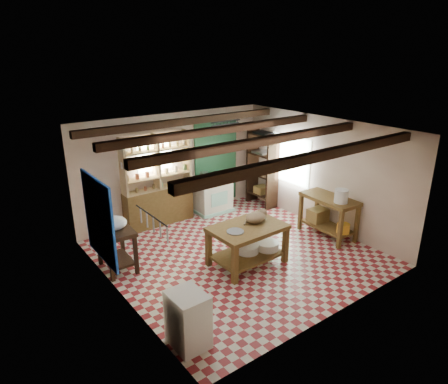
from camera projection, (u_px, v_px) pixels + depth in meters
floor at (236, 254)px, 8.28m from camera, size 5.00×5.00×0.02m
ceiling at (238, 129)px, 7.40m from camera, size 5.00×5.00×0.02m
wall_back at (174, 166)px, 9.73m from camera, size 5.00×0.04×2.60m
wall_front at (341, 241)px, 5.95m from camera, size 5.00×0.04×2.60m
wall_left at (116, 227)px, 6.44m from camera, size 0.04×5.00×2.60m
wall_right at (322, 173)px, 9.24m from camera, size 0.04×5.00×2.60m
ceiling_beams at (238, 136)px, 7.44m from camera, size 5.00×3.80×0.15m
blue_wall_patch at (99, 220)px, 7.20m from camera, size 0.04×1.40×1.60m
green_wall_patch at (216, 161)px, 10.42m from camera, size 1.30×0.04×2.30m
window_back at (155, 154)px, 9.30m from camera, size 0.90×0.02×0.80m
window_right at (290, 160)px, 9.95m from camera, size 0.02×1.30×1.20m
utensil_rail at (151, 223)px, 5.40m from camera, size 0.06×0.90×0.28m
pot_rack at (226, 128)px, 9.79m from camera, size 0.86×0.12×0.36m
shelving_unit at (157, 180)px, 9.34m from camera, size 1.70×0.34×2.20m
tall_rack at (262, 169)px, 10.58m from camera, size 0.40×0.86×2.00m
work_table at (247, 245)px, 7.77m from camera, size 1.44×0.97×0.81m
stove at (213, 196)px, 10.27m from camera, size 0.91×0.62×0.88m
prep_table at (117, 249)px, 7.57m from camera, size 0.62×0.87×0.85m
white_cabinet at (188, 320)px, 5.60m from camera, size 0.47×0.56×0.84m
right_counter at (328, 217)px, 8.94m from camera, size 0.71×1.33×0.93m
cat at (256, 217)px, 7.78m from camera, size 0.50×0.42×0.20m
steel_tray at (235, 232)px, 7.39m from camera, size 0.33×0.33×0.02m
basin_large at (248, 249)px, 7.87m from camera, size 0.45×0.45×0.15m
basin_small at (268, 246)px, 7.99m from camera, size 0.45×0.45×0.16m
kettle_left at (204, 177)px, 9.94m from camera, size 0.21×0.21×0.24m
kettle_right at (216, 175)px, 10.14m from camera, size 0.15×0.15×0.18m
enamel_bowl at (114, 223)px, 7.39m from camera, size 0.49×0.49×0.23m
white_bucket at (341, 196)px, 8.43m from camera, size 0.30×0.30×0.29m
wicker_basket at (318, 215)px, 9.20m from camera, size 0.44×0.36×0.30m
yellow_tub at (343, 228)px, 8.62m from camera, size 0.29×0.29×0.21m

